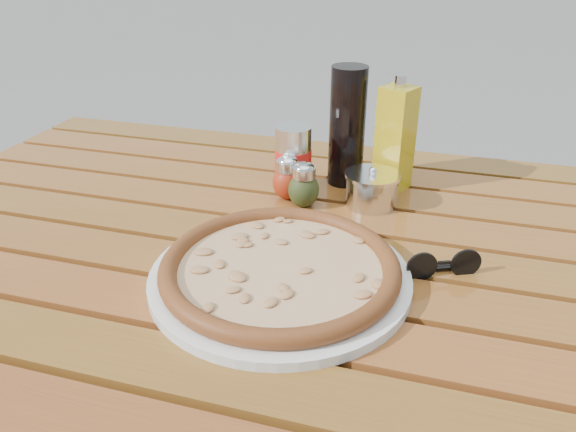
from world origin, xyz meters
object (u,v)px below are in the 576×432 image
(soda_can, at_px, (293,159))
(dark_bottle, at_px, (347,127))
(pepper_shaker, at_px, (288,178))
(sunglasses, at_px, (443,265))
(plate, at_px, (280,277))
(table, at_px, (285,279))
(olive_oil_cruet, at_px, (395,138))
(parmesan_tin, at_px, (372,189))
(oregano_shaker, at_px, (304,186))
(pizza, at_px, (280,267))

(soda_can, bearing_deg, dark_bottle, 32.98)
(pepper_shaker, bearing_deg, sunglasses, -32.71)
(pepper_shaker, height_order, dark_bottle, dark_bottle)
(plate, height_order, pepper_shaker, pepper_shaker)
(table, height_order, soda_can, soda_can)
(plate, distance_m, soda_can, 0.31)
(table, xyz_separation_m, olive_oil_cruet, (0.14, 0.24, 0.17))
(parmesan_tin, bearing_deg, sunglasses, -56.06)
(olive_oil_cruet, height_order, parmesan_tin, olive_oil_cruet)
(dark_bottle, relative_size, parmesan_tin, 2.23)
(soda_can, relative_size, parmesan_tin, 1.22)
(plate, bearing_deg, pepper_shaker, 104.10)
(oregano_shaker, xyz_separation_m, parmesan_tin, (0.11, 0.04, -0.01))
(parmesan_tin, bearing_deg, pizza, -106.85)
(soda_can, bearing_deg, oregano_shaker, -60.47)
(table, distance_m, sunglasses, 0.26)
(pizza, xyz_separation_m, pepper_shaker, (-0.07, 0.26, 0.02))
(oregano_shaker, height_order, soda_can, soda_can)
(table, height_order, pizza, pizza)
(olive_oil_cruet, bearing_deg, pepper_shaker, -149.95)
(dark_bottle, bearing_deg, pizza, -93.11)
(table, distance_m, olive_oil_cruet, 0.33)
(plate, relative_size, oregano_shaker, 4.39)
(table, xyz_separation_m, dark_bottle, (0.05, 0.24, 0.19))
(plate, distance_m, pizza, 0.02)
(pizza, height_order, parmesan_tin, parmesan_tin)
(pizza, relative_size, pepper_shaker, 5.01)
(pepper_shaker, xyz_separation_m, olive_oil_cruet, (0.17, 0.10, 0.06))
(sunglasses, bearing_deg, pizza, 176.28)
(pizza, bearing_deg, oregano_shaker, 97.15)
(parmesan_tin, xyz_separation_m, sunglasses, (0.13, -0.20, -0.01))
(table, relative_size, sunglasses, 13.18)
(plate, distance_m, sunglasses, 0.23)
(pizza, relative_size, soda_can, 3.42)
(pizza, bearing_deg, soda_can, 102.46)
(pepper_shaker, distance_m, soda_can, 0.05)
(oregano_shaker, bearing_deg, pepper_shaker, 148.09)
(table, xyz_separation_m, pepper_shaker, (-0.04, 0.14, 0.11))
(pepper_shaker, distance_m, oregano_shaker, 0.04)
(table, height_order, sunglasses, sunglasses)
(table, relative_size, oregano_shaker, 17.07)
(plate, xyz_separation_m, pizza, (-0.00, -0.00, 0.02))
(plate, bearing_deg, soda_can, 102.46)
(parmesan_tin, bearing_deg, pepper_shaker, -174.02)
(plate, bearing_deg, parmesan_tin, 73.15)
(oregano_shaker, bearing_deg, soda_can, 119.53)
(plate, bearing_deg, sunglasses, 20.37)
(oregano_shaker, height_order, dark_bottle, dark_bottle)
(table, height_order, dark_bottle, dark_bottle)
(dark_bottle, relative_size, olive_oil_cruet, 1.05)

